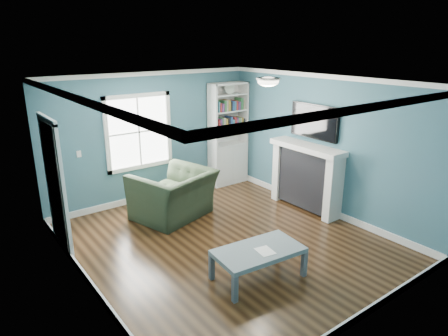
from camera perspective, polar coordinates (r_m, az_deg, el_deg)
floor at (r=6.69m, az=0.42°, el=-10.52°), size 5.00×5.00×0.00m
room_walls at (r=6.10m, az=0.45°, el=2.68°), size 5.00×5.00×5.00m
trim at (r=6.20m, az=0.44°, el=-0.40°), size 4.50×5.00×2.60m
window at (r=8.07m, az=-12.07°, el=5.07°), size 1.40×0.06×1.50m
bookshelf at (r=9.08m, az=0.56°, el=3.44°), size 0.90×0.35×2.31m
fireplace at (r=7.89m, az=11.66°, el=-1.36°), size 0.44×1.58×1.30m
tv at (r=7.70m, az=12.77°, el=6.51°), size 0.06×1.10×0.65m
door at (r=6.58m, az=-23.02°, el=-2.29°), size 0.12×0.98×2.17m
ceiling_fixture at (r=6.58m, az=6.33°, el=12.25°), size 0.38×0.38×0.15m
light_switch at (r=7.72m, az=-20.01°, el=1.89°), size 0.08×0.01×0.12m
recliner at (r=7.42m, az=-7.28°, el=-2.72°), size 1.55×1.23×1.18m
coffee_table at (r=5.63m, az=4.96°, el=-11.99°), size 1.28×0.78×0.44m
paper_sheet at (r=5.56m, az=5.90°, el=-11.72°), size 0.25×0.29×0.00m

